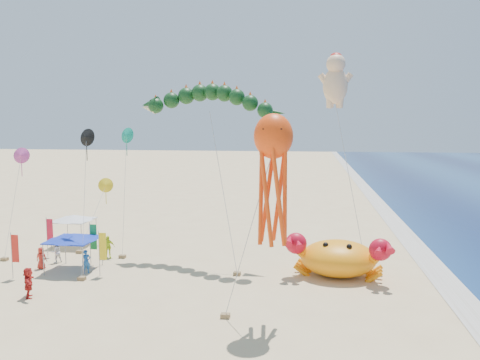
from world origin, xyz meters
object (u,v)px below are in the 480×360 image
dragon_kite (207,105)px  canopy_white (74,218)px  cherub_kite (336,79)px  octopus_kite (273,169)px  crab_inflatable (338,257)px  canopy_blue (73,237)px

dragon_kite → canopy_white: (-12.32, 1.85, -9.49)m
cherub_kite → octopus_kite: cherub_kite is taller
octopus_kite → crab_inflatable: bearing=64.4°
canopy_blue → canopy_white: (-3.47, 6.54, -0.00)m
dragon_kite → cherub_kite: 10.87m
dragon_kite → octopus_kite: size_ratio=1.20×
crab_inflatable → canopy_blue: size_ratio=2.01×
canopy_white → canopy_blue: bearing=-62.1°
dragon_kite → canopy_blue: size_ratio=3.77×
dragon_kite → canopy_blue: 13.81m
crab_inflatable → canopy_white: bearing=167.1°
crab_inflatable → canopy_blue: bearing=-175.5°
dragon_kite → canopy_white: bearing=171.5°
crab_inflatable → cherub_kite: size_ratio=0.43×
canopy_blue → dragon_kite: bearing=27.9°
crab_inflatable → octopus_kite: bearing=-115.6°
crab_inflatable → octopus_kite: octopus_kite is taller
dragon_kite → cherub_kite: bearing=23.6°
crab_inflatable → octopus_kite: 11.30m
cherub_kite → octopus_kite: 17.19m
crab_inflatable → dragon_kite: size_ratio=0.53×
dragon_kite → octopus_kite: 13.41m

